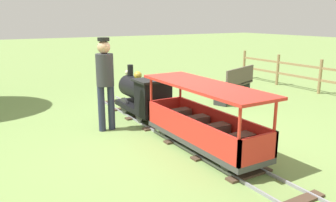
# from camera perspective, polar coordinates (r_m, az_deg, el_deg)

# --- Properties ---
(ground_plane) EXTENTS (60.00, 60.00, 0.00)m
(ground_plane) POSITION_cam_1_polar(r_m,az_deg,el_deg) (5.95, 0.26, -5.26)
(ground_plane) COLOR #75934C
(track) EXTENTS (0.69, 6.05, 0.04)m
(track) POSITION_cam_1_polar(r_m,az_deg,el_deg) (5.90, 0.57, -5.26)
(track) COLOR gray
(track) RESTS_ON ground_plane
(locomotive) EXTENTS (0.65, 1.45, 0.96)m
(locomotive) POSITION_cam_1_polar(r_m,az_deg,el_deg) (6.65, -4.13, 1.08)
(locomotive) COLOR black
(locomotive) RESTS_ON ground_plane
(passenger_car) EXTENTS (0.75, 2.35, 0.97)m
(passenger_car) POSITION_cam_1_polar(r_m,az_deg,el_deg) (5.06, 5.92, -3.74)
(passenger_car) COLOR #3F3F3F
(passenger_car) RESTS_ON ground_plane
(conductor_person) EXTENTS (0.30, 0.30, 1.62)m
(conductor_person) POSITION_cam_1_polar(r_m,az_deg,el_deg) (5.94, -10.50, 4.01)
(conductor_person) COLOR #282D47
(conductor_person) RESTS_ON ground_plane
(park_bench) EXTENTS (1.36, 0.84, 0.82)m
(park_bench) POSITION_cam_1_polar(r_m,az_deg,el_deg) (8.18, 11.14, 2.77)
(park_bench) COLOR brown
(park_bench) RESTS_ON ground_plane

